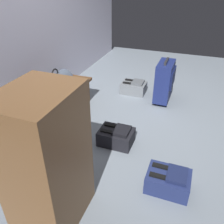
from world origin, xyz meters
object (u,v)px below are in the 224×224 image
Objects in this scene: duffel_bag_slate at (56,85)px; suitcase_upright_navy at (164,81)px; backpack_dark at (116,136)px; bench at (64,93)px; side_cabinet at (47,162)px; backpack_grey at (134,87)px; backpack_navy at (168,181)px; cell_phone at (77,79)px.

duffel_bag_slate reaches higher than suitcase_upright_navy.
suitcase_upright_navy is 1.69× the size of backpack_dark.
duffel_bag_slate is at bearing 180.00° from bench.
side_cabinet is at bearing 171.51° from backpack_dark.
backpack_dark is at bearing 165.66° from suitcase_upright_navy.
bench is 1.44m from suitcase_upright_navy.
duffel_bag_slate is at bearing 147.79° from backpack_grey.
side_cabinet reaches higher than suitcase_upright_navy.
backpack_grey is (1.80, 0.83, 0.00)m from backpack_navy.
duffel_bag_slate reaches higher than bench.
duffel_bag_slate is (-0.15, 0.00, 0.19)m from bench.
duffel_bag_slate is 0.40× the size of side_cabinet.
suitcase_upright_navy is 2.30m from side_cabinet.
duffel_bag_slate is 3.06× the size of cell_phone.
cell_phone reaches higher than backpack_grey.
backpack_navy is 0.80m from backpack_dark.
backpack_navy is at bearing -128.54° from cell_phone.
bench is at bearing 66.19° from backpack_dark.
backpack_navy is (-0.85, -1.53, -0.22)m from bench.
backpack_grey is at bearing -36.21° from bench.
backpack_dark is 1.14m from side_cabinet.
duffel_bag_slate is 1.73m from backpack_navy.
bench is 2.63× the size of backpack_dark.
backpack_grey is (1.10, -0.70, -0.40)m from duffel_bag_slate.
backpack_grey is at bearing 7.56° from backpack_dark.
bench is 1.76m from backpack_navy.
backpack_navy is 1.00× the size of backpack_grey.
duffel_bag_slate is 0.99m from backpack_dark.
backpack_navy is 1.09m from side_cabinet.
suitcase_upright_navy is 1.72m from backpack_navy.
bench is 0.24m from duffel_bag_slate.
bench is at bearing -0.00° from duffel_bag_slate.
cell_phone is 1.18m from backpack_dark.
backpack_grey is 2.41m from side_cabinet.
bench is at bearing 178.96° from cell_phone.
backpack_dark is at bearing -130.94° from cell_phone.
backpack_navy is at bearing -125.11° from backpack_dark.
cell_phone is (0.37, -0.01, 0.06)m from bench.
duffel_bag_slate is at bearing 129.56° from suitcase_upright_navy.
duffel_bag_slate is 1.54m from suitcase_upright_navy.
backpack_navy is (-0.69, -1.53, -0.40)m from duffel_bag_slate.
bench reaches higher than backpack_navy.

